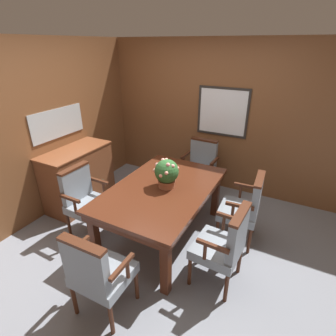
{
  "coord_description": "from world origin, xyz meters",
  "views": [
    {
      "loc": [
        1.41,
        -2.34,
        2.36
      ],
      "look_at": [
        0.03,
        0.27,
        0.94
      ],
      "focal_mm": 28.0,
      "sensor_mm": 36.0,
      "label": 1
    }
  ],
  "objects_px": {
    "dining_table": "(162,194)",
    "potted_plant": "(167,173)",
    "chair_head_far": "(200,165)",
    "chair_left_near": "(85,198)",
    "chair_right_far": "(245,206)",
    "sideboard_cabinet": "(79,177)",
    "chair_right_near": "(224,243)",
    "chair_head_near": "(97,271)"
  },
  "relations": [
    {
      "from": "chair_right_far",
      "to": "potted_plant",
      "type": "bearing_deg",
      "value": -71.92
    },
    {
      "from": "dining_table",
      "to": "chair_right_near",
      "type": "height_order",
      "value": "chair_right_near"
    },
    {
      "from": "chair_left_near",
      "to": "chair_right_near",
      "type": "relative_size",
      "value": 1.0
    },
    {
      "from": "chair_right_near",
      "to": "potted_plant",
      "type": "distance_m",
      "value": 1.06
    },
    {
      "from": "chair_right_near",
      "to": "potted_plant",
      "type": "relative_size",
      "value": 2.59
    },
    {
      "from": "chair_right_far",
      "to": "chair_left_near",
      "type": "relative_size",
      "value": 1.0
    },
    {
      "from": "chair_left_near",
      "to": "potted_plant",
      "type": "height_order",
      "value": "potted_plant"
    },
    {
      "from": "potted_plant",
      "to": "chair_right_near",
      "type": "bearing_deg",
      "value": -25.0
    },
    {
      "from": "chair_head_near",
      "to": "chair_right_near",
      "type": "bearing_deg",
      "value": -136.37
    },
    {
      "from": "dining_table",
      "to": "chair_right_far",
      "type": "height_order",
      "value": "chair_right_far"
    },
    {
      "from": "chair_right_far",
      "to": "chair_left_near",
      "type": "height_order",
      "value": "same"
    },
    {
      "from": "chair_right_far",
      "to": "sideboard_cabinet",
      "type": "xyz_separation_m",
      "value": [
        -2.51,
        -0.3,
        -0.06
      ]
    },
    {
      "from": "chair_right_far",
      "to": "sideboard_cabinet",
      "type": "bearing_deg",
      "value": -86.77
    },
    {
      "from": "chair_head_far",
      "to": "sideboard_cabinet",
      "type": "bearing_deg",
      "value": -140.91
    },
    {
      "from": "dining_table",
      "to": "chair_right_far",
      "type": "bearing_deg",
      "value": 22.91
    },
    {
      "from": "chair_left_near",
      "to": "chair_right_near",
      "type": "xyz_separation_m",
      "value": [
        1.87,
        0.02,
        0.0
      ]
    },
    {
      "from": "chair_right_far",
      "to": "potted_plant",
      "type": "distance_m",
      "value": 1.07
    },
    {
      "from": "chair_left_near",
      "to": "chair_head_far",
      "type": "bearing_deg",
      "value": -28.93
    },
    {
      "from": "dining_table",
      "to": "chair_right_far",
      "type": "xyz_separation_m",
      "value": [
        0.95,
        0.4,
        -0.13
      ]
    },
    {
      "from": "chair_head_near",
      "to": "potted_plant",
      "type": "height_order",
      "value": "potted_plant"
    },
    {
      "from": "potted_plant",
      "to": "chair_right_far",
      "type": "bearing_deg",
      "value": 21.72
    },
    {
      "from": "dining_table",
      "to": "chair_head_far",
      "type": "distance_m",
      "value": 1.28
    },
    {
      "from": "chair_head_near",
      "to": "dining_table",
      "type": "bearing_deg",
      "value": -89.65
    },
    {
      "from": "chair_right_far",
      "to": "chair_left_near",
      "type": "distance_m",
      "value": 2.06
    },
    {
      "from": "dining_table",
      "to": "potted_plant",
      "type": "bearing_deg",
      "value": 45.14
    },
    {
      "from": "dining_table",
      "to": "chair_left_near",
      "type": "height_order",
      "value": "chair_left_near"
    },
    {
      "from": "dining_table",
      "to": "chair_head_near",
      "type": "xyz_separation_m",
      "value": [
        0.03,
        -1.26,
        -0.13
      ]
    },
    {
      "from": "chair_head_far",
      "to": "chair_right_near",
      "type": "bearing_deg",
      "value": -58.69
    },
    {
      "from": "dining_table",
      "to": "potted_plant",
      "type": "xyz_separation_m",
      "value": [
        0.04,
        0.04,
        0.28
      ]
    },
    {
      "from": "potted_plant",
      "to": "chair_head_far",
      "type": "bearing_deg",
      "value": 91.03
    },
    {
      "from": "chair_right_far",
      "to": "chair_head_far",
      "type": "distance_m",
      "value": 1.28
    },
    {
      "from": "chair_left_near",
      "to": "chair_right_near",
      "type": "distance_m",
      "value": 1.87
    },
    {
      "from": "chair_left_near",
      "to": "sideboard_cabinet",
      "type": "bearing_deg",
      "value": 52.23
    },
    {
      "from": "dining_table",
      "to": "chair_head_far",
      "type": "relative_size",
      "value": 1.87
    },
    {
      "from": "chair_right_near",
      "to": "sideboard_cabinet",
      "type": "bearing_deg",
      "value": -97.55
    },
    {
      "from": "chair_head_far",
      "to": "sideboard_cabinet",
      "type": "height_order",
      "value": "chair_head_far"
    },
    {
      "from": "dining_table",
      "to": "chair_head_near",
      "type": "height_order",
      "value": "chair_head_near"
    },
    {
      "from": "chair_right_far",
      "to": "sideboard_cabinet",
      "type": "relative_size",
      "value": 0.85
    },
    {
      "from": "chair_left_near",
      "to": "potted_plant",
      "type": "bearing_deg",
      "value": -65.27
    },
    {
      "from": "potted_plant",
      "to": "dining_table",
      "type": "bearing_deg",
      "value": -134.86
    },
    {
      "from": "chair_head_far",
      "to": "chair_right_near",
      "type": "relative_size",
      "value": 1.0
    },
    {
      "from": "chair_head_near",
      "to": "sideboard_cabinet",
      "type": "bearing_deg",
      "value": -41.52
    }
  ]
}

